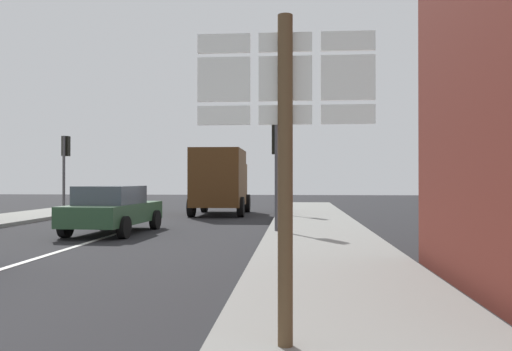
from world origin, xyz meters
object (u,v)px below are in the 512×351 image
object	(u,v)px
route_sign_post	(285,144)
traffic_light_near_right	(277,153)
sedan_far	(113,209)
traffic_light_far_right	(283,162)
traffic_light_far_left	(65,157)
delivery_truck	(221,180)

from	to	relation	value
route_sign_post	traffic_light_near_right	world-z (taller)	traffic_light_near_right
route_sign_post	traffic_light_near_right	bearing A→B (deg)	92.54
sedan_far	traffic_light_far_right	size ratio (longest dim) A/B	1.31
traffic_light_near_right	traffic_light_far_left	world-z (taller)	traffic_light_far_left
traffic_light_near_right	traffic_light_far_right	world-z (taller)	traffic_light_near_right
sedan_far	traffic_light_far_right	bearing A→B (deg)	53.81
sedan_far	traffic_light_far_left	world-z (taller)	traffic_light_far_left
traffic_light_far_right	traffic_light_far_left	xyz separation A→B (m)	(-9.78, -0.18, 0.26)
delivery_truck	traffic_light_near_right	world-z (taller)	traffic_light_near_right
traffic_light_far_right	delivery_truck	bearing A→B (deg)	153.65
traffic_light_near_right	traffic_light_far_left	distance (m)	11.93
traffic_light_far_left	sedan_far	bearing A→B (deg)	-55.10
sedan_far	traffic_light_far_left	bearing A→B (deg)	124.90
sedan_far	traffic_light_near_right	world-z (taller)	traffic_light_near_right
traffic_light_near_right	delivery_truck	bearing A→B (deg)	109.35
delivery_truck	route_sign_post	distance (m)	19.24
route_sign_post	traffic_light_far_left	size ratio (longest dim) A/B	0.88
traffic_light_far_left	traffic_light_far_right	bearing A→B (deg)	1.05
sedan_far	traffic_light_far_right	distance (m)	8.75
traffic_light_far_right	traffic_light_far_left	bearing A→B (deg)	-178.95
sedan_far	traffic_light_far_left	size ratio (longest dim) A/B	1.18
route_sign_post	traffic_light_far_right	distance (m)	17.47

